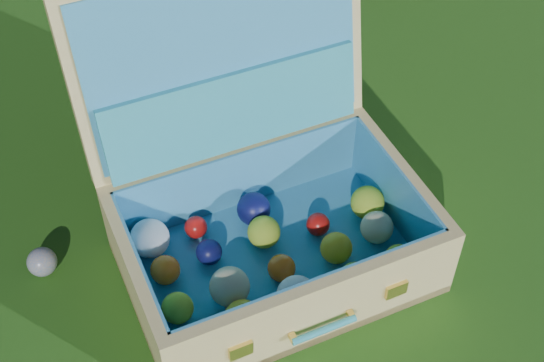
# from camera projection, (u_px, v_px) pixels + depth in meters

# --- Properties ---
(ground) EXTENTS (60.00, 60.00, 0.00)m
(ground) POSITION_uv_depth(u_px,v_px,m) (353.00, 219.00, 1.82)
(ground) COLOR #215114
(ground) RESTS_ON ground
(stray_ball) EXTENTS (0.07, 0.07, 0.07)m
(stray_ball) POSITION_uv_depth(u_px,v_px,m) (42.00, 262.00, 1.69)
(stray_ball) COLOR #426BAC
(stray_ball) RESTS_ON ground
(suitcase) EXTENTS (0.80, 0.75, 0.62)m
(suitcase) POSITION_uv_depth(u_px,v_px,m) (257.00, 189.00, 1.65)
(suitcase) COLOR #DBBF76
(suitcase) RESTS_ON ground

